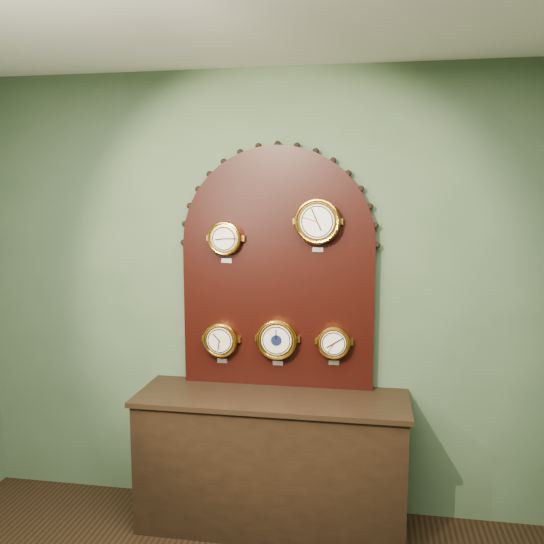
% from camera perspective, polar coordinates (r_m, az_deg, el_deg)
% --- Properties ---
extents(wall_back, '(4.00, 0.00, 4.00)m').
position_cam_1_polar(wall_back, '(3.69, 0.66, -2.27)').
color(wall_back, '#3E553A').
rests_on(wall_back, ground).
extents(shop_counter, '(1.60, 0.50, 0.80)m').
position_cam_1_polar(shop_counter, '(3.74, -0.05, -18.27)').
color(shop_counter, black).
rests_on(shop_counter, ground_plane).
extents(display_board, '(1.26, 0.06, 1.53)m').
position_cam_1_polar(display_board, '(3.61, 0.54, 1.14)').
color(display_board, black).
rests_on(display_board, shop_counter).
extents(roman_clock, '(0.21, 0.08, 0.26)m').
position_cam_1_polar(roman_clock, '(3.59, -4.63, 3.31)').
color(roman_clock, orange).
rests_on(roman_clock, display_board).
extents(arabic_clock, '(0.27, 0.08, 0.32)m').
position_cam_1_polar(arabic_clock, '(3.49, 4.50, 4.97)').
color(arabic_clock, orange).
rests_on(arabic_clock, display_board).
extents(hygrometer, '(0.22, 0.08, 0.27)m').
position_cam_1_polar(hygrometer, '(3.70, -5.06, -6.63)').
color(hygrometer, orange).
rests_on(hygrometer, display_board).
extents(barometer, '(0.25, 0.08, 0.30)m').
position_cam_1_polar(barometer, '(3.63, 0.50, -6.62)').
color(barometer, orange).
rests_on(barometer, display_board).
extents(tide_clock, '(0.20, 0.08, 0.25)m').
position_cam_1_polar(tide_clock, '(3.59, 6.09, -6.87)').
color(tide_clock, orange).
rests_on(tide_clock, display_board).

